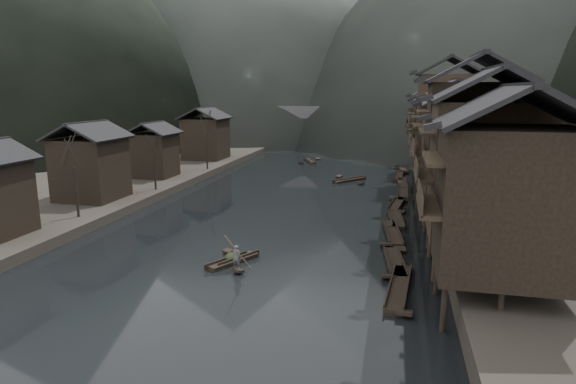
# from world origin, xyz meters

# --- Properties ---
(water) EXTENTS (300.00, 300.00, 0.00)m
(water) POSITION_xyz_m (0.00, 0.00, 0.00)
(water) COLOR black
(water) RESTS_ON ground
(right_bank) EXTENTS (40.00, 200.00, 1.80)m
(right_bank) POSITION_xyz_m (35.00, 40.00, 0.90)
(right_bank) COLOR #2D2823
(right_bank) RESTS_ON ground
(left_bank) EXTENTS (40.00, 200.00, 1.20)m
(left_bank) POSITION_xyz_m (-35.00, 40.00, 0.60)
(left_bank) COLOR #2D2823
(left_bank) RESTS_ON ground
(stilt_houses) EXTENTS (9.00, 67.60, 16.80)m
(stilt_houses) POSITION_xyz_m (17.28, 19.27, 8.93)
(stilt_houses) COLOR black
(stilt_houses) RESTS_ON ground
(left_houses) EXTENTS (8.10, 53.20, 8.73)m
(left_houses) POSITION_xyz_m (-20.50, 20.12, 5.66)
(left_houses) COLOR black
(left_houses) RESTS_ON left_bank
(bare_trees) EXTENTS (3.85, 45.01, 7.70)m
(bare_trees) POSITION_xyz_m (-17.00, 9.32, 6.54)
(bare_trees) COLOR black
(bare_trees) RESTS_ON left_bank
(moored_sampans) EXTENTS (3.06, 68.22, 0.47)m
(moored_sampans) POSITION_xyz_m (11.93, 23.97, 0.20)
(moored_sampans) COLOR black
(moored_sampans) RESTS_ON water
(midriver_boats) EXTENTS (12.61, 22.69, 0.45)m
(midriver_boats) POSITION_xyz_m (0.84, 39.89, 0.20)
(midriver_boats) COLOR black
(midriver_boats) RESTS_ON water
(stone_bridge) EXTENTS (40.00, 6.00, 9.00)m
(stone_bridge) POSITION_xyz_m (-0.00, 72.00, 5.11)
(stone_bridge) COLOR #4C4C4F
(stone_bridge) RESTS_ON ground
(hero_sampan) EXTENTS (3.05, 4.60, 0.43)m
(hero_sampan) POSITION_xyz_m (0.01, -3.11, 0.20)
(hero_sampan) COLOR black
(hero_sampan) RESTS_ON water
(cargo_heap) EXTENTS (1.06, 1.39, 0.63)m
(cargo_heap) POSITION_xyz_m (-0.10, -2.92, 0.75)
(cargo_heap) COLOR black
(cargo_heap) RESTS_ON hero_sampan
(boatman) EXTENTS (0.66, 0.46, 1.72)m
(boatman) POSITION_xyz_m (0.82, -4.58, 1.29)
(boatman) COLOR #575759
(boatman) RESTS_ON hero_sampan
(bamboo_pole) EXTENTS (1.36, 2.07, 3.17)m
(bamboo_pole) POSITION_xyz_m (1.02, -4.58, 3.74)
(bamboo_pole) COLOR #8C7A51
(bamboo_pole) RESTS_ON boatman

